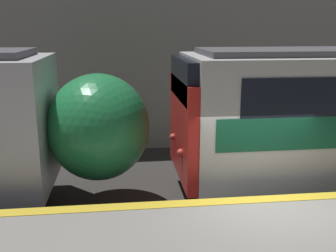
% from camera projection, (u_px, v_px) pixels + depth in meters
% --- Properties ---
extents(ground_plane, '(120.00, 120.00, 0.00)m').
position_uv_depth(ground_plane, '(262.00, 241.00, 8.10)').
color(ground_plane, '#33302D').
extents(station_rear_barrier, '(50.00, 0.15, 5.48)m').
position_uv_depth(station_rear_barrier, '(200.00, 72.00, 13.91)').
color(station_rear_barrier, '#9E998E').
rests_on(station_rear_barrier, ground).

